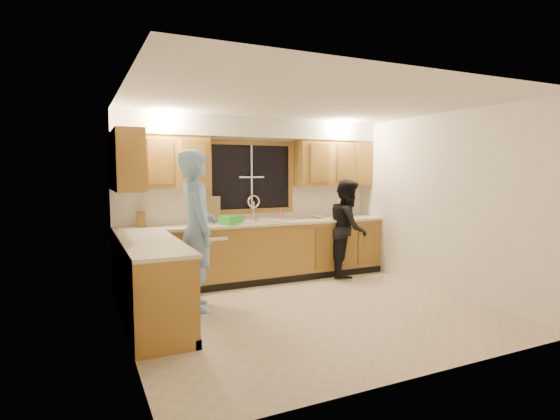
# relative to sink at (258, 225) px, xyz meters

# --- Properties ---
(floor) EXTENTS (4.20, 4.20, 0.00)m
(floor) POSITION_rel_sink_xyz_m (0.00, -1.60, -0.86)
(floor) COLOR beige
(floor) RESTS_ON ground
(ceiling) EXTENTS (4.20, 4.20, 0.00)m
(ceiling) POSITION_rel_sink_xyz_m (0.00, -1.60, 1.64)
(ceiling) COLOR white
(wall_back) EXTENTS (4.20, 0.00, 4.20)m
(wall_back) POSITION_rel_sink_xyz_m (0.00, 0.30, 0.39)
(wall_back) COLOR white
(wall_back) RESTS_ON ground
(wall_left) EXTENTS (0.00, 3.80, 3.80)m
(wall_left) POSITION_rel_sink_xyz_m (-2.10, -1.60, 0.39)
(wall_left) COLOR white
(wall_left) RESTS_ON ground
(wall_right) EXTENTS (0.00, 3.80, 3.80)m
(wall_right) POSITION_rel_sink_xyz_m (2.10, -1.60, 0.39)
(wall_right) COLOR white
(wall_right) RESTS_ON ground
(base_cabinets_back) EXTENTS (4.20, 0.60, 0.88)m
(base_cabinets_back) POSITION_rel_sink_xyz_m (0.00, -0.00, -0.42)
(base_cabinets_back) COLOR #A97831
(base_cabinets_back) RESTS_ON ground
(base_cabinets_left) EXTENTS (0.60, 1.90, 0.88)m
(base_cabinets_left) POSITION_rel_sink_xyz_m (-1.80, -1.25, -0.42)
(base_cabinets_left) COLOR #A97831
(base_cabinets_left) RESTS_ON ground
(countertop_back) EXTENTS (4.20, 0.63, 0.04)m
(countertop_back) POSITION_rel_sink_xyz_m (0.00, -0.02, 0.04)
(countertop_back) COLOR beige
(countertop_back) RESTS_ON base_cabinets_back
(countertop_left) EXTENTS (0.63, 1.90, 0.04)m
(countertop_left) POSITION_rel_sink_xyz_m (-1.79, -1.25, 0.04)
(countertop_left) COLOR beige
(countertop_left) RESTS_ON base_cabinets_left
(upper_cabinets_left) EXTENTS (1.35, 0.33, 0.75)m
(upper_cabinets_left) POSITION_rel_sink_xyz_m (-1.43, 0.13, 0.96)
(upper_cabinets_left) COLOR #A97831
(upper_cabinets_left) RESTS_ON wall_back
(upper_cabinets_right) EXTENTS (1.35, 0.33, 0.75)m
(upper_cabinets_right) POSITION_rel_sink_xyz_m (1.43, 0.13, 0.96)
(upper_cabinets_right) COLOR #A97831
(upper_cabinets_right) RESTS_ON wall_back
(upper_cabinets_return) EXTENTS (0.33, 0.90, 0.75)m
(upper_cabinets_return) POSITION_rel_sink_xyz_m (-1.94, -0.48, 0.96)
(upper_cabinets_return) COLOR #A97831
(upper_cabinets_return) RESTS_ON wall_left
(soffit) EXTENTS (4.20, 0.35, 0.30)m
(soffit) POSITION_rel_sink_xyz_m (0.00, 0.12, 1.49)
(soffit) COLOR silver
(soffit) RESTS_ON wall_back
(window_frame) EXTENTS (1.44, 0.03, 1.14)m
(window_frame) POSITION_rel_sink_xyz_m (0.00, 0.29, 0.74)
(window_frame) COLOR black
(window_frame) RESTS_ON wall_back
(sink) EXTENTS (0.86, 0.52, 0.57)m
(sink) POSITION_rel_sink_xyz_m (0.00, 0.00, 0.00)
(sink) COLOR silver
(sink) RESTS_ON countertop_back
(dishwasher) EXTENTS (0.60, 0.56, 0.82)m
(dishwasher) POSITION_rel_sink_xyz_m (-0.85, -0.01, -0.45)
(dishwasher) COLOR white
(dishwasher) RESTS_ON floor
(stove) EXTENTS (0.58, 0.75, 0.90)m
(stove) POSITION_rel_sink_xyz_m (-1.80, -1.82, -0.41)
(stove) COLOR white
(stove) RESTS_ON floor
(man) EXTENTS (0.51, 0.74, 1.96)m
(man) POSITION_rel_sink_xyz_m (-1.20, -0.94, 0.11)
(man) COLOR #77AAE1
(man) RESTS_ON floor
(woman) EXTENTS (0.93, 0.96, 1.57)m
(woman) POSITION_rel_sink_xyz_m (1.43, -0.32, -0.08)
(woman) COLOR black
(woman) RESTS_ON floor
(knife_block) EXTENTS (0.12, 0.10, 0.21)m
(knife_block) POSITION_rel_sink_xyz_m (-1.71, 0.13, 0.16)
(knife_block) COLOR olive
(knife_block) RESTS_ON countertop_back
(cutting_board) EXTENTS (0.31, 0.20, 0.39)m
(cutting_board) POSITION_rel_sink_xyz_m (-0.69, 0.22, 0.25)
(cutting_board) COLOR tan
(cutting_board) RESTS_ON countertop_back
(dish_crate) EXTENTS (0.34, 0.33, 0.13)m
(dish_crate) POSITION_rel_sink_xyz_m (-0.49, -0.13, 0.12)
(dish_crate) COLOR green
(dish_crate) RESTS_ON countertop_back
(soap_bottle) EXTENTS (0.10, 0.11, 0.17)m
(soap_bottle) POSITION_rel_sink_xyz_m (0.42, 0.10, 0.14)
(soap_bottle) COLOR #E0558C
(soap_bottle) RESTS_ON countertop_back
(bowl) EXTENTS (0.27, 0.27, 0.05)m
(bowl) POSITION_rel_sink_xyz_m (1.09, 0.07, 0.08)
(bowl) COLOR silver
(bowl) RESTS_ON countertop_back
(can_left) EXTENTS (0.08, 0.08, 0.12)m
(can_left) POSITION_rel_sink_xyz_m (-0.31, -0.15, 0.11)
(can_left) COLOR #B7A58D
(can_left) RESTS_ON countertop_back
(can_right) EXTENTS (0.06, 0.06, 0.11)m
(can_right) POSITION_rel_sink_xyz_m (-0.12, -0.22, 0.11)
(can_right) COLOR #B7A58D
(can_right) RESTS_ON countertop_back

